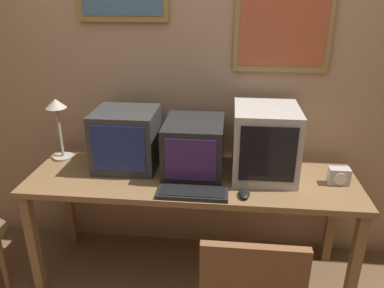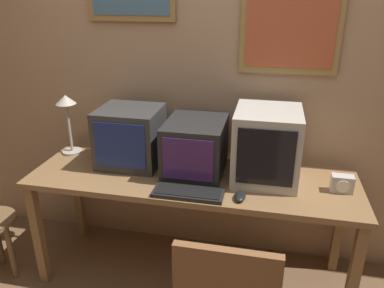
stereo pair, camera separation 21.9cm
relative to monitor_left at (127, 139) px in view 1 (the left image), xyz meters
The scene contains 9 objects.
wall_back 0.64m from the monitor_left, 35.05° to the left, with size 8.00×0.08×2.60m.
desk 0.51m from the monitor_left, 13.68° to the right, with size 1.98×0.62×0.75m.
monitor_left is the anchor object (origin of this frame).
monitor_center 0.43m from the monitor_left, ahead, with size 0.35×0.44×0.33m.
monitor_right 0.85m from the monitor_left, ahead, with size 0.37×0.42×0.42m.
keyboard_main 0.58m from the monitor_left, 35.82° to the right, with size 0.39×0.15×0.03m.
mouse_near_keyboard 0.81m from the monitor_left, 22.87° to the right, with size 0.06×0.12×0.03m.
desk_clock 1.29m from the monitor_left, ahead, with size 0.12×0.07×0.10m.
desk_lamp 0.48m from the monitor_left, behind, with size 0.13×0.13×0.41m.
Camera 1 is at (0.21, -1.10, 1.80)m, focal length 35.00 mm.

